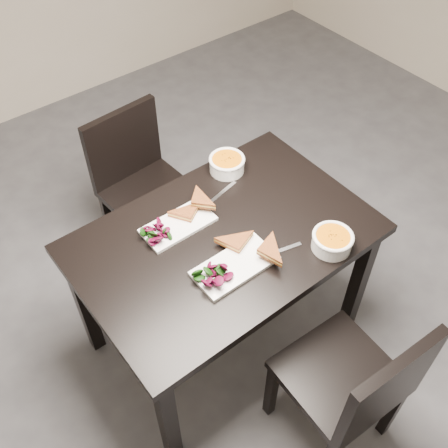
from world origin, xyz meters
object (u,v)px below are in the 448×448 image
at_px(table, 224,251).
at_px(plate_far, 178,225).
at_px(soup_bowl_near, 332,240).
at_px(plate_near, 235,266).
at_px(soup_bowl_far, 227,163).
at_px(chair_far, 140,179).
at_px(chair_near, 356,385).

bearing_deg(table, plate_far, 126.62).
xyz_separation_m(soup_bowl_near, plate_far, (-0.41, 0.47, -0.03)).
height_order(plate_near, soup_bowl_far, soup_bowl_far).
distance_m(table, soup_bowl_near, 0.45).
distance_m(chair_far, soup_bowl_near, 1.14).
bearing_deg(soup_bowl_near, chair_far, 103.68).
bearing_deg(soup_bowl_near, table, 133.84).
height_order(chair_near, plate_near, chair_near).
bearing_deg(chair_near, chair_far, 94.70).
distance_m(table, plate_near, 0.20).
xyz_separation_m(table, soup_bowl_far, (0.26, 0.30, 0.14)).
height_order(plate_far, soup_bowl_far, soup_bowl_far).
xyz_separation_m(chair_far, soup_bowl_far, (0.22, -0.46, 0.31)).
xyz_separation_m(soup_bowl_near, soup_bowl_far, (-0.04, 0.61, -0.00)).
relative_size(table, plate_far, 3.98).
xyz_separation_m(chair_far, plate_near, (-0.10, -0.91, 0.27)).
relative_size(chair_far, plate_far, 2.82).
xyz_separation_m(plate_near, plate_far, (-0.05, 0.31, -0.00)).
bearing_deg(soup_bowl_far, chair_far, 115.51).
xyz_separation_m(table, chair_near, (0.08, -0.71, -0.17)).
height_order(chair_near, chair_far, same).
height_order(chair_near, soup_bowl_far, chair_near).
height_order(table, chair_near, chair_near).
relative_size(chair_near, soup_bowl_far, 5.18).
bearing_deg(soup_bowl_near, soup_bowl_far, 93.96).
relative_size(table, chair_far, 1.41).
bearing_deg(chair_near, table, 99.23).
bearing_deg(chair_near, plate_near, 107.38).
distance_m(plate_near, soup_bowl_near, 0.40).
height_order(table, plate_far, plate_far).
bearing_deg(plate_near, chair_near, -75.83).
relative_size(plate_near, soup_bowl_far, 2.00).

